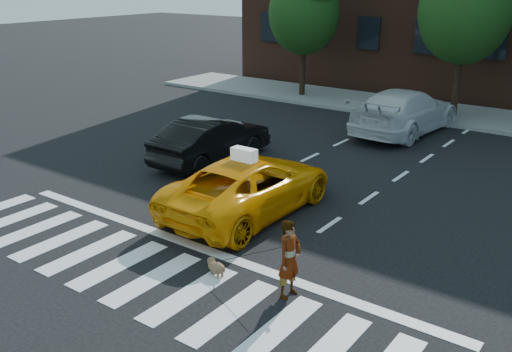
{
  "coord_description": "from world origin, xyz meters",
  "views": [
    {
      "loc": [
        7.64,
        -6.94,
        5.8
      ],
      "look_at": [
        -0.14,
        3.73,
        1.1
      ],
      "focal_mm": 40.0,
      "sensor_mm": 36.0,
      "label": 1
    }
  ],
  "objects_px": {
    "black_sedan": "(212,140)",
    "taxi": "(249,186)",
    "tree_left": "(305,4)",
    "dog": "(216,266)",
    "woman": "(289,259)",
    "white_suv": "(405,111)"
  },
  "relations": [
    {
      "from": "black_sedan",
      "to": "woman",
      "type": "bearing_deg",
      "value": 140.3
    },
    {
      "from": "tree_left",
      "to": "dog",
      "type": "height_order",
      "value": "tree_left"
    },
    {
      "from": "white_suv",
      "to": "black_sedan",
      "type": "bearing_deg",
      "value": 66.35
    },
    {
      "from": "taxi",
      "to": "white_suv",
      "type": "height_order",
      "value": "white_suv"
    },
    {
      "from": "tree_left",
      "to": "woman",
      "type": "xyz_separation_m",
      "value": [
        9.52,
        -15.9,
        -3.67
      ]
    },
    {
      "from": "tree_left",
      "to": "taxi",
      "type": "bearing_deg",
      "value": -63.65
    },
    {
      "from": "tree_left",
      "to": "taxi",
      "type": "xyz_separation_m",
      "value": [
        6.49,
        -13.1,
        -3.72
      ]
    },
    {
      "from": "black_sedan",
      "to": "dog",
      "type": "height_order",
      "value": "black_sedan"
    },
    {
      "from": "taxi",
      "to": "woman",
      "type": "height_order",
      "value": "woman"
    },
    {
      "from": "black_sedan",
      "to": "white_suv",
      "type": "xyz_separation_m",
      "value": [
        3.64,
        7.12,
        0.1
      ]
    },
    {
      "from": "tree_left",
      "to": "taxi",
      "type": "distance_m",
      "value": 15.08
    },
    {
      "from": "woman",
      "to": "dog",
      "type": "relative_size",
      "value": 2.71
    },
    {
      "from": "tree_left",
      "to": "taxi",
      "type": "relative_size",
      "value": 1.25
    },
    {
      "from": "tree_left",
      "to": "black_sedan",
      "type": "height_order",
      "value": "tree_left"
    },
    {
      "from": "black_sedan",
      "to": "taxi",
      "type": "bearing_deg",
      "value": 142.99
    },
    {
      "from": "dog",
      "to": "woman",
      "type": "bearing_deg",
      "value": 25.56
    },
    {
      "from": "white_suv",
      "to": "woman",
      "type": "distance_m",
      "value": 12.91
    },
    {
      "from": "tree_left",
      "to": "woman",
      "type": "relative_size",
      "value": 4.2
    },
    {
      "from": "woman",
      "to": "dog",
      "type": "height_order",
      "value": "woman"
    },
    {
      "from": "white_suv",
      "to": "woman",
      "type": "relative_size",
      "value": 3.73
    },
    {
      "from": "woman",
      "to": "tree_left",
      "type": "bearing_deg",
      "value": 35.61
    },
    {
      "from": "black_sedan",
      "to": "woman",
      "type": "xyz_separation_m",
      "value": [
        6.54,
        -5.46,
        0.04
      ]
    }
  ]
}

